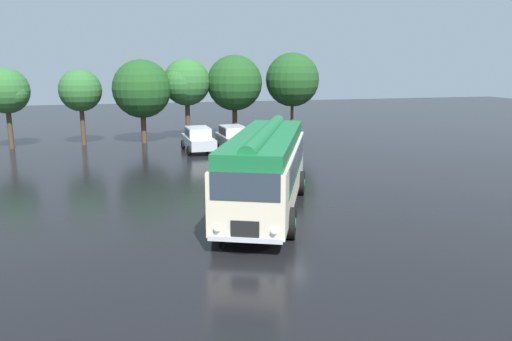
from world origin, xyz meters
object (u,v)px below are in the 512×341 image
car_mid_left (233,138)px  car_mid_right (275,137)px  vintage_bus (266,166)px  car_near_left (198,139)px

car_mid_left → car_mid_right: (2.86, -0.63, 0.00)m
car_mid_left → car_mid_right: bearing=-12.4°
vintage_bus → car_near_left: bearing=92.0°
car_mid_left → vintage_bus: bearing=-97.4°
car_near_left → car_mid_right: size_ratio=0.98×
car_near_left → car_mid_left: 2.47m
car_near_left → car_mid_left: bearing=1.2°
vintage_bus → car_mid_right: (4.81, 14.40, -1.05)m
car_mid_right → car_near_left: bearing=173.8°
car_mid_right → car_mid_left: bearing=167.6°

